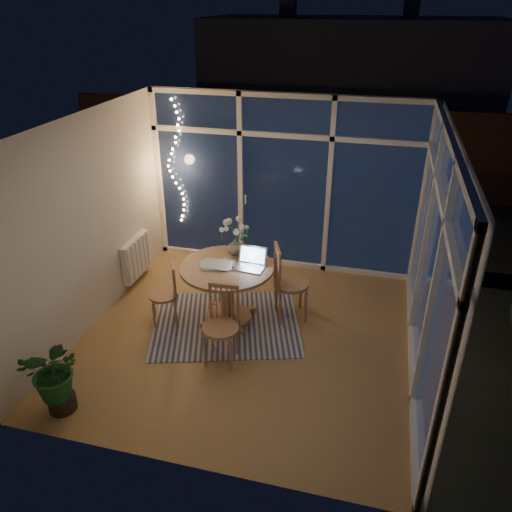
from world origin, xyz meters
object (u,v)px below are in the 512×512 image
(chair_left, at_px, (163,293))
(laptop, at_px, (249,259))
(chair_front, at_px, (220,326))
(dining_table, at_px, (228,294))
(potted_plant, at_px, (57,380))
(chair_right, at_px, (291,282))
(flower_vase, at_px, (235,247))

(chair_left, xyz_separation_m, laptop, (1.06, 0.26, 0.50))
(chair_left, distance_m, chair_front, 1.09)
(dining_table, distance_m, chair_left, 0.81)
(chair_left, distance_m, potted_plant, 1.73)
(chair_right, distance_m, flower_vase, 0.85)
(dining_table, xyz_separation_m, chair_left, (-0.77, -0.24, 0.03))
(dining_table, xyz_separation_m, potted_plant, (-1.16, -1.93, -0.02))
(dining_table, bearing_deg, potted_plant, -121.09)
(chair_front, bearing_deg, chair_left, 147.42)
(dining_table, relative_size, chair_front, 1.23)
(chair_front, height_order, flower_vase, flower_vase)
(chair_right, height_order, chair_front, chair_right)
(laptop, distance_m, flower_vase, 0.42)
(dining_table, height_order, chair_front, chair_front)
(laptop, height_order, flower_vase, laptop)
(chair_left, bearing_deg, chair_right, 82.65)
(chair_front, bearing_deg, flower_vase, 95.93)
(chair_right, relative_size, chair_front, 1.10)
(chair_right, bearing_deg, potted_plant, 117.97)
(flower_vase, bearing_deg, laptop, -49.56)
(laptop, bearing_deg, chair_front, -93.27)
(chair_left, distance_m, flower_vase, 1.09)
(potted_plant, bearing_deg, dining_table, 58.91)
(chair_left, bearing_deg, chair_front, 33.34)
(chair_right, height_order, potted_plant, chair_right)
(chair_right, bearing_deg, dining_table, 89.22)
(dining_table, xyz_separation_m, laptop, (0.28, 0.02, 0.53))
(chair_left, height_order, flower_vase, flower_vase)
(dining_table, relative_size, chair_left, 1.37)
(chair_left, xyz_separation_m, potted_plant, (-0.39, -1.69, -0.04))
(dining_table, xyz_separation_m, chair_front, (0.17, -0.80, 0.07))
(dining_table, bearing_deg, chair_right, 20.17)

